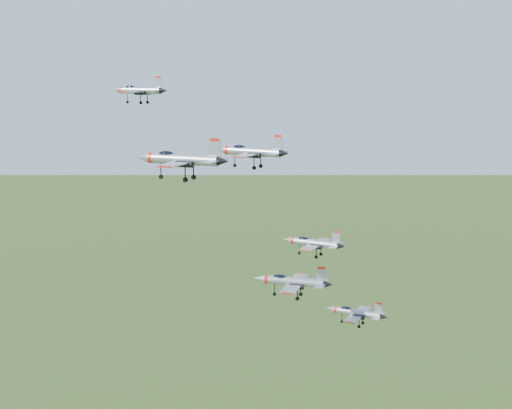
# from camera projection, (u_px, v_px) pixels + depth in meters

# --- Properties ---
(jet_lead) EXTENTS (12.25, 10.33, 3.30)m
(jet_lead) POSITION_uv_depth(u_px,v_px,m) (139.00, 90.00, 133.82)
(jet_lead) COLOR #9A9EA6
(jet_left_high) EXTENTS (12.65, 10.69, 3.41)m
(jet_left_high) POSITION_uv_depth(u_px,v_px,m) (250.00, 151.00, 109.60)
(jet_left_high) COLOR #9A9EA6
(jet_right_high) EXTENTS (13.83, 11.54, 3.70)m
(jet_right_high) POSITION_uv_depth(u_px,v_px,m) (180.00, 159.00, 94.71)
(jet_right_high) COLOR #9A9EA6
(jet_left_low) EXTENTS (11.08, 9.38, 3.00)m
(jet_left_low) POSITION_uv_depth(u_px,v_px,m) (313.00, 243.00, 117.56)
(jet_left_low) COLOR #9A9EA6
(jet_right_low) EXTENTS (12.27, 10.14, 3.28)m
(jet_right_low) POSITION_uv_depth(u_px,v_px,m) (292.00, 281.00, 106.13)
(jet_right_low) COLOR #9A9EA6
(jet_trail) EXTENTS (10.58, 8.94, 2.85)m
(jet_trail) POSITION_uv_depth(u_px,v_px,m) (355.00, 312.00, 117.11)
(jet_trail) COLOR #9A9EA6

